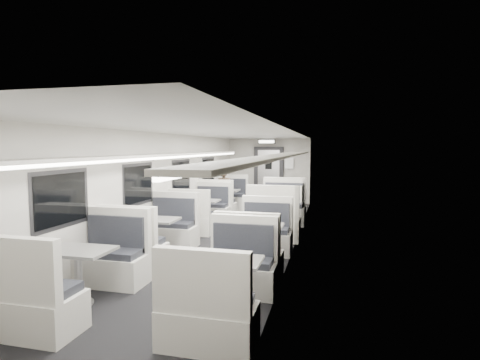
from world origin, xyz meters
The scene contains 19 objects.
room centered at (0.00, 0.00, 1.20)m, with size 3.24×12.24×2.64m.
booth_left_a centered at (-1.00, 3.49, 0.39)m, with size 1.07×2.16×1.16m.
booth_left_b centered at (-1.00, 1.41, 0.37)m, with size 1.02×2.06×1.10m.
booth_left_c centered at (-1.00, -1.33, 0.38)m, with size 1.05×2.13×1.14m.
booth_left_d centered at (-1.00, -3.54, 0.39)m, with size 1.06×2.15×1.15m.
booth_right_a centered at (1.00, 3.24, 0.35)m, with size 0.97×1.98×1.06m.
booth_right_b centered at (1.00, 1.40, 0.42)m, with size 1.16×2.35×1.26m.
booth_right_c centered at (1.00, -1.32, 0.37)m, with size 1.02×2.07×1.11m.
booth_right_d centered at (1.00, -3.38, 0.37)m, with size 1.01×2.05×1.09m.
passenger centered at (-0.88, 3.03, 0.73)m, with size 0.53×0.35×1.46m, color black.
window_a centered at (-1.49, 3.40, 1.35)m, with size 0.02×1.18×0.84m, color black.
window_b centered at (-1.49, 1.20, 1.35)m, with size 0.02×1.18×0.84m, color black.
window_c centered at (-1.49, -1.00, 1.35)m, with size 0.02×1.18×0.84m, color black.
window_d centered at (-1.49, -3.20, 1.35)m, with size 0.02×1.18×0.84m, color black.
luggage_rack_left centered at (-1.24, -0.30, 1.92)m, with size 0.46×10.40×0.09m.
luggage_rack_right centered at (1.24, -0.30, 1.92)m, with size 0.46×10.40×0.09m.
vestibule_door centered at (0.00, 5.93, 1.04)m, with size 1.10×0.13×2.10m.
exit_sign centered at (0.00, 5.44, 2.28)m, with size 0.62×0.12×0.16m.
wall_notice centered at (0.75, 5.92, 1.50)m, with size 0.32×0.02×0.40m, color white.
Camera 1 is at (2.21, -7.72, 2.09)m, focal length 28.00 mm.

